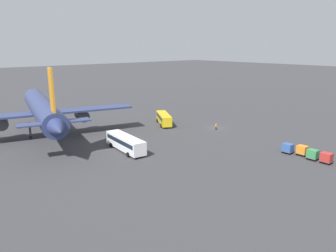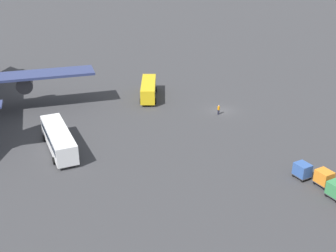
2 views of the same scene
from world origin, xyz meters
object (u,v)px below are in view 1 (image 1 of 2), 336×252
cargo_cart_red (326,157)px  cargo_cart_orange (302,150)px  shuttle_bus_near (164,118)px  cargo_cart_green (313,154)px  airplane (43,110)px  worker_person (216,127)px  shuttle_bus_far (125,142)px  cargo_cart_blue (288,148)px

cargo_cart_red → cargo_cart_orange: size_ratio=1.00×
shuttle_bus_near → cargo_cart_green: shuttle_bus_near is taller
shuttle_bus_near → cargo_cart_red: bearing=-146.3°
airplane → worker_person: bearing=-109.0°
worker_person → cargo_cart_green: cargo_cart_green is taller
worker_person → shuttle_bus_far: bearing=88.3°
cargo_cart_green → shuttle_bus_far: bearing=40.3°
worker_person → cargo_cart_blue: size_ratio=0.84×
cargo_cart_orange → worker_person: bearing=-6.1°
worker_person → cargo_cart_orange: bearing=173.9°
shuttle_bus_near → cargo_cart_blue: 36.26m
shuttle_bus_near → cargo_cart_orange: 38.96m
shuttle_bus_near → shuttle_bus_far: size_ratio=0.81×
worker_person → airplane: bearing=57.4°
cargo_cart_green → cargo_cart_orange: size_ratio=1.00×
cargo_cart_orange → cargo_cart_blue: size_ratio=1.00×
cargo_cart_orange → shuttle_bus_far: bearing=44.1°
airplane → cargo_cart_green: 60.98m
shuttle_bus_far → cargo_cart_orange: bearing=-129.7°
airplane → cargo_cart_orange: bearing=-131.5°
shuttle_bus_far → cargo_cart_orange: size_ratio=6.24×
shuttle_bus_near → worker_person: (-13.63, -6.48, -0.98)m
worker_person → cargo_cart_red: bearing=173.2°
shuttle_bus_near → cargo_cart_green: (-41.39, -2.84, -0.65)m
airplane → cargo_cart_green: (-51.11, -32.82, -5.46)m
airplane → cargo_cart_blue: (-45.87, -32.80, -5.46)m
shuttle_bus_far → cargo_cart_red: shuttle_bus_far is taller
shuttle_bus_far → cargo_cart_orange: 36.20m
shuttle_bus_far → worker_person: (-0.85, -27.89, -1.05)m
cargo_cart_blue → cargo_cart_green: bearing=-179.9°
cargo_cart_green → cargo_cart_blue: 5.24m
airplane → cargo_cart_red: airplane is taller
shuttle_bus_far → cargo_cart_blue: (-23.37, -24.24, -0.73)m
worker_person → cargo_cart_red: (-30.38, 3.61, 0.32)m
shuttle_bus_near → worker_person: size_ratio=6.02×
shuttle_bus_far → worker_person: size_ratio=7.38×
shuttle_bus_far → cargo_cart_blue: size_ratio=6.24×
shuttle_bus_far → worker_person: bearing=-85.6°
shuttle_bus_near → cargo_cart_green: size_ratio=5.08×
cargo_cart_orange → cargo_cart_blue: (2.62, 0.95, 0.00)m
cargo_cart_green → cargo_cart_orange: bearing=-19.6°
worker_person → cargo_cart_red: size_ratio=0.84×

